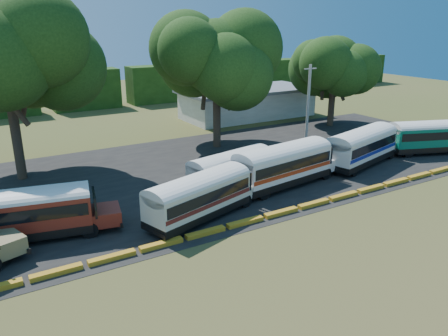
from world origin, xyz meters
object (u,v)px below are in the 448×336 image
bus_teal (433,135)px  bus_red (25,211)px  bus_cream_west (201,194)px  bus_white_red (285,163)px  tree_west (3,49)px

bus_teal → bus_red: bearing=-161.1°
bus_cream_west → bus_teal: bus_teal is taller
bus_red → bus_teal: (38.29, -0.86, 0.05)m
bus_red → bus_white_red: (19.40, -0.69, 0.11)m
bus_cream_west → tree_west: tree_west is taller
bus_red → bus_cream_west: 10.96m
bus_teal → tree_west: (-37.12, 13.13, 8.81)m
bus_white_red → bus_teal: (18.89, -0.18, -0.06)m
bus_red → bus_white_red: bearing=9.5°
bus_cream_west → tree_west: (-9.44, 15.05, 8.95)m
bus_cream_west → tree_west: 19.89m
tree_west → bus_cream_west: bearing=-57.9°
bus_teal → tree_west: 40.35m
bus_red → tree_west: (1.17, 12.27, 8.86)m
bus_red → bus_teal: bus_teal is taller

